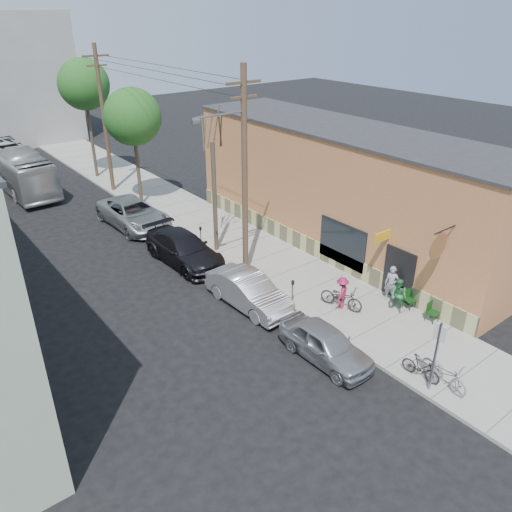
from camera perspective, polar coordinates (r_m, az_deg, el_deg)
ground at (r=20.68m, az=2.16°, el=-9.70°), size 120.00×120.00×0.00m
sidewalk at (r=30.59m, az=-4.98°, el=3.08°), size 4.50×58.00×0.15m
cafe_building at (r=28.02m, az=9.91°, el=7.61°), size 6.60×20.20×6.61m
sign_post at (r=18.21m, az=19.91°, el=-10.12°), size 0.07×0.45×2.80m
parking_meter_near at (r=22.32m, az=4.20°, el=-3.76°), size 0.14×0.14×1.24m
parking_meter_far at (r=27.79m, az=-6.34°, el=2.55°), size 0.14×0.14×1.24m
utility_pole_near at (r=23.28m, az=-1.43°, el=9.54°), size 3.57×0.28×10.00m
utility_pole_far at (r=37.27m, az=-16.99°, el=14.86°), size 1.80×0.28×10.00m
tree_bare at (r=26.69m, az=-4.75°, el=6.61°), size 0.24×0.24×6.00m
tree_leafy_mid at (r=33.76m, az=-13.94°, el=15.16°), size 3.65×3.65×7.65m
tree_leafy_far at (r=40.75m, az=-19.08°, el=18.03°), size 3.74×3.74×8.85m
patio_chair_a at (r=22.65m, az=19.56°, el=-6.08°), size 0.55×0.55×0.88m
patio_chair_b at (r=23.27m, az=17.18°, el=-4.76°), size 0.65×0.65×0.88m
patron_grey at (r=23.45m, az=15.22°, el=-3.06°), size 0.61×0.73×1.70m
patron_green at (r=22.72m, az=15.98°, el=-4.37°), size 0.62×0.78×1.57m
cyclist at (r=22.44m, az=9.78°, el=-4.17°), size 1.12×0.92×1.51m
cyclist_bike at (r=22.55m, az=9.74°, el=-4.67°), size 1.30×2.11×1.05m
parked_bike_a at (r=19.34m, az=18.34°, el=-12.02°), size 0.58×1.54×0.90m
parked_bike_b at (r=19.27m, az=20.72°, el=-12.34°), size 0.95×2.06×1.05m
car_0 at (r=19.54m, az=7.94°, el=-9.91°), size 1.70×4.12×1.40m
car_1 at (r=22.52m, az=-0.85°, el=-4.04°), size 1.83×4.69×1.52m
car_2 at (r=26.58m, az=-8.24°, el=0.81°), size 2.42×5.54×1.59m
car_3 at (r=31.71m, az=-13.83°, el=4.72°), size 2.93×6.00×1.64m
bus at (r=41.21m, az=-25.61°, el=8.98°), size 2.76×11.07×3.07m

